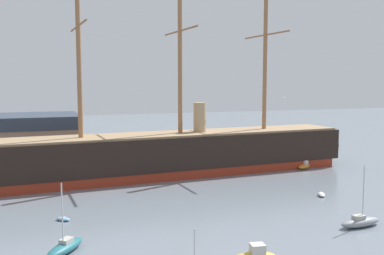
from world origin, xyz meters
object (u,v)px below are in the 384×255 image
Objects in this scene: sailboat_mid_left at (65,247)px; sailboat_mid_right at (360,222)px; tall_ship at (180,152)px; dinghy_alongside_stern at (321,194)px; dinghy_alongside_bow at (63,219)px; seagull_in_flight at (284,98)px; motorboat_far_right at (304,166)px; dinghy_distant_centre at (157,163)px.

sailboat_mid_right is at bearing -6.28° from sailboat_mid_left.
tall_ship is 25.59m from dinghy_alongside_stern.
seagull_in_flight reaches higher than dinghy_alongside_bow.
dinghy_alongside_bow is at bearing 178.38° from dinghy_alongside_stern.
dinghy_distant_centre is at bearing 151.61° from motorboat_far_right.
dinghy_alongside_stern is (35.91, 9.16, -0.32)m from sailboat_mid_left.
dinghy_alongside_bow is at bearing 141.30° from seagull_in_flight.
dinghy_alongside_bow is at bearing -123.07° from dinghy_distant_centre.
motorboat_far_right reaches higher than dinghy_alongside_bow.
dinghy_alongside_stern is (4.12, 12.66, -0.33)m from sailboat_mid_right.
motorboat_far_right is (13.40, 30.50, -0.01)m from sailboat_mid_right.
dinghy_distant_centre is (-24.94, 13.48, -0.34)m from motorboat_far_right.
dinghy_distant_centre is (19.75, 30.32, 0.02)m from dinghy_alongside_bow.
sailboat_mid_right is (10.10, -33.62, -3.31)m from tall_ship.
seagull_in_flight is (-11.60, -2.11, 14.11)m from sailboat_mid_right.
sailboat_mid_right reaches higher than dinghy_alongside_stern.
sailboat_mid_left reaches higher than dinghy_distant_centre.
tall_ship is at bearing 43.27° from dinghy_alongside_bow.
tall_ship is 39.41× the size of dinghy_alongside_bow.
dinghy_alongside_bow is 0.86× the size of dinghy_distant_centre.
seagull_in_flight reaches higher than motorboat_far_right.
tall_ship is 23.93m from motorboat_far_right.
seagull_in_flight reaches higher than sailboat_mid_right.
sailboat_mid_left is 10.18m from dinghy_alongside_bow.
sailboat_mid_left is (-21.69, -30.12, -3.32)m from tall_ship.
dinghy_distant_centre is at bearing 56.93° from dinghy_alongside_bow.
tall_ship is 35.26m from sailboat_mid_right.
sailboat_mid_left is at bearing 164.47° from seagull_in_flight.
sailboat_mid_left is at bearing -165.68° from dinghy_alongside_stern.
dinghy_distant_centre is at bearing 63.44° from sailboat_mid_left.
seagull_in_flight reaches higher than dinghy_alongside_stern.
tall_ship is 37.26m from sailboat_mid_left.
motorboat_far_right is at bearing 66.29° from sailboat_mid_right.
dinghy_alongside_bow is 36.19m from dinghy_distant_centre.
dinghy_alongside_stern is 35.02m from dinghy_distant_centre.
sailboat_mid_left reaches higher than dinghy_alongside_bow.
dinghy_alongside_stern is (14.22, -20.95, -3.64)m from tall_ship.
sailboat_mid_right is at bearing -113.71° from motorboat_far_right.
motorboat_far_right is (9.27, 17.84, 0.32)m from dinghy_alongside_stern.
dinghy_distant_centre is (-1.45, 10.37, -3.66)m from tall_ship.
dinghy_alongside_bow is 29.09m from seagull_in_flight.
dinghy_alongside_stern is 0.56× the size of motorboat_far_right.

